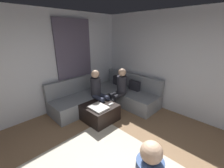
{
  "coord_description": "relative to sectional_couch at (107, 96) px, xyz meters",
  "views": [
    {
      "loc": [
        0.94,
        -0.97,
        2.16
      ],
      "look_at": [
        -1.63,
        1.63,
        0.85
      ],
      "focal_mm": 23.54,
      "sensor_mm": 36.0,
      "label": 1
    }
  ],
  "objects": [
    {
      "name": "game_remote",
      "position": [
        0.67,
        -0.51,
        0.15
      ],
      "size": [
        0.05,
        0.15,
        0.02
      ],
      "primitive_type": "cube",
      "color": "white",
      "rests_on": "ottoman"
    },
    {
      "name": "ottoman",
      "position": [
        0.49,
        -0.73,
        -0.07
      ],
      "size": [
        0.76,
        0.76,
        0.42
      ],
      "primitive_type": "cube",
      "color": "black",
      "rests_on": "ground_plane"
    },
    {
      "name": "wall_back",
      "position": [
        2.08,
        1.06,
        1.07
      ],
      "size": [
        6.0,
        0.12,
        2.7
      ],
      "primitive_type": "cube",
      "color": "silver",
      "rests_on": "ground_plane"
    },
    {
      "name": "folded_blanket",
      "position": [
        0.59,
        -0.85,
        0.16
      ],
      "size": [
        0.44,
        0.36,
        0.04
      ],
      "primitive_type": "cube",
      "color": "white",
      "rests_on": "ottoman"
    },
    {
      "name": "curtain_panel",
      "position": [
        -0.76,
        -0.58,
        0.97
      ],
      "size": [
        0.06,
        1.1,
        2.5
      ],
      "primitive_type": "cube",
      "color": "#595166",
      "rests_on": "ground_plane"
    },
    {
      "name": "wall_left",
      "position": [
        -0.86,
        -1.88,
        1.07
      ],
      "size": [
        0.12,
        6.0,
        2.7
      ],
      "primitive_type": "cube",
      "color": "silver",
      "rests_on": "ground_plane"
    },
    {
      "name": "sectional_couch",
      "position": [
        0.0,
        0.0,
        0.0
      ],
      "size": [
        2.1,
        2.55,
        0.87
      ],
      "color": "gray",
      "rests_on": "ground_plane"
    },
    {
      "name": "person_on_couch_side",
      "position": [
        0.15,
        -0.48,
        0.38
      ],
      "size": [
        0.6,
        0.3,
        1.2
      ],
      "rotation": [
        0.0,
        0.0,
        -1.57
      ],
      "color": "#2D3347",
      "rests_on": "ground_plane"
    },
    {
      "name": "person_on_couch_back",
      "position": [
        0.45,
        0.06,
        0.38
      ],
      "size": [
        0.3,
        0.6,
        1.2
      ],
      "rotation": [
        0.0,
        0.0,
        3.14
      ],
      "color": "black",
      "rests_on": "ground_plane"
    },
    {
      "name": "coffee_mug",
      "position": [
        0.27,
        -0.55,
        0.19
      ],
      "size": [
        0.08,
        0.08,
        0.1
      ],
      "primitive_type": "cylinder",
      "color": "#334C72",
      "rests_on": "ottoman"
    }
  ]
}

